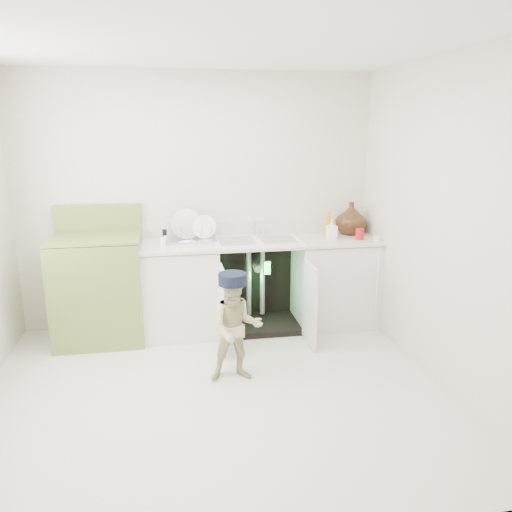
# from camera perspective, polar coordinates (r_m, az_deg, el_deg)

# --- Properties ---
(ground) EXTENTS (3.50, 3.50, 0.00)m
(ground) POSITION_cam_1_polar(r_m,az_deg,el_deg) (4.00, -4.77, -15.17)
(ground) COLOR beige
(ground) RESTS_ON ground
(room_shell) EXTENTS (6.00, 5.50, 1.26)m
(room_shell) POSITION_cam_1_polar(r_m,az_deg,el_deg) (3.55, -5.20, 2.62)
(room_shell) COLOR beige
(room_shell) RESTS_ON ground
(counter_run) EXTENTS (2.44, 1.02, 1.23)m
(counter_run) POSITION_cam_1_polar(r_m,az_deg,el_deg) (4.98, 0.50, -2.96)
(counter_run) COLOR white
(counter_run) RESTS_ON ground
(avocado_stove) EXTENTS (0.81, 0.65, 1.26)m
(avocado_stove) POSITION_cam_1_polar(r_m,az_deg,el_deg) (4.92, -17.50, -3.41)
(avocado_stove) COLOR olive
(avocado_stove) RESTS_ON ground
(repair_worker) EXTENTS (0.64, 0.86, 0.89)m
(repair_worker) POSITION_cam_1_polar(r_m,az_deg,el_deg) (3.97, -2.29, -8.08)
(repair_worker) COLOR beige
(repair_worker) RESTS_ON ground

